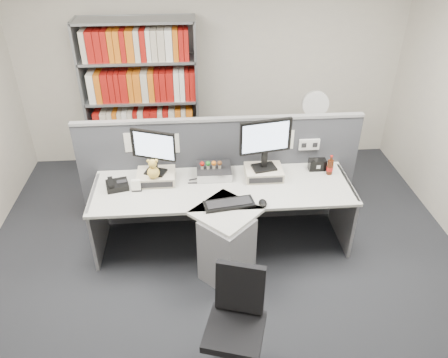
{
  "coord_description": "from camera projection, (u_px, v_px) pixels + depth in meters",
  "views": [
    {
      "loc": [
        -0.26,
        -2.81,
        3.14
      ],
      "look_at": [
        0.0,
        0.65,
        0.92
      ],
      "focal_mm": 35.07,
      "sensor_mm": 36.0,
      "label": 1
    }
  ],
  "objects": [
    {
      "name": "ground",
      "position": [
        229.0,
        300.0,
        4.06
      ],
      "size": [
        5.5,
        5.5,
        0.0
      ],
      "primitive_type": "plane",
      "color": "#27292E",
      "rests_on": "ground"
    },
    {
      "name": "room_shell",
      "position": [
        231.0,
        125.0,
        3.1
      ],
      "size": [
        5.04,
        5.54,
        2.72
      ],
      "color": "beige",
      "rests_on": "ground"
    },
    {
      "name": "partition",
      "position": [
        220.0,
        170.0,
        4.77
      ],
      "size": [
        3.0,
        0.08,
        1.27
      ],
      "color": "#41434A",
      "rests_on": "ground"
    },
    {
      "name": "desk",
      "position": [
        224.0,
        221.0,
        4.32
      ],
      "size": [
        2.6,
        1.2,
        0.72
      ],
      "color": "beige",
      "rests_on": "ground"
    },
    {
      "name": "monitor_riser_left",
      "position": [
        156.0,
        177.0,
        4.43
      ],
      "size": [
        0.38,
        0.31,
        0.1
      ],
      "color": "beige",
      "rests_on": "desk"
    },
    {
      "name": "monitor_riser_right",
      "position": [
        264.0,
        173.0,
        4.5
      ],
      "size": [
        0.38,
        0.31,
        0.1
      ],
      "color": "beige",
      "rests_on": "desk"
    },
    {
      "name": "monitor_left",
      "position": [
        153.0,
        148.0,
        4.25
      ],
      "size": [
        0.44,
        0.21,
        0.46
      ],
      "color": "black",
      "rests_on": "monitor_riser_left"
    },
    {
      "name": "monitor_right",
      "position": [
        265.0,
        140.0,
        4.3
      ],
      "size": [
        0.52,
        0.21,
        0.54
      ],
      "color": "black",
      "rests_on": "monitor_riser_right"
    },
    {
      "name": "desktop_pc",
      "position": [
        214.0,
        171.0,
        4.52
      ],
      "size": [
        0.35,
        0.32,
        0.09
      ],
      "color": "black",
      "rests_on": "desk"
    },
    {
      "name": "figurines",
      "position": [
        211.0,
        164.0,
        4.46
      ],
      "size": [
        0.23,
        0.05,
        0.09
      ],
      "color": "beige",
      "rests_on": "desktop_pc"
    },
    {
      "name": "keyboard",
      "position": [
        229.0,
        204.0,
        4.1
      ],
      "size": [
        0.49,
        0.25,
        0.03
      ],
      "color": "black",
      "rests_on": "desk"
    },
    {
      "name": "mouse",
      "position": [
        263.0,
        203.0,
        4.09
      ],
      "size": [
        0.08,
        0.12,
        0.05
      ],
      "primitive_type": "ellipsoid",
      "color": "black",
      "rests_on": "desk"
    },
    {
      "name": "desk_phone",
      "position": [
        117.0,
        185.0,
        4.33
      ],
      "size": [
        0.25,
        0.24,
        0.09
      ],
      "color": "black",
      "rests_on": "desk"
    },
    {
      "name": "desk_calendar",
      "position": [
        136.0,
        186.0,
        4.29
      ],
      "size": [
        0.1,
        0.07,
        0.12
      ],
      "color": "black",
      "rests_on": "desk"
    },
    {
      "name": "plush_toy",
      "position": [
        153.0,
        170.0,
        4.27
      ],
      "size": [
        0.12,
        0.12,
        0.21
      ],
      "color": "gold",
      "rests_on": "monitor_riser_left"
    },
    {
      "name": "speaker",
      "position": [
        317.0,
        165.0,
        4.62
      ],
      "size": [
        0.18,
        0.1,
        0.12
      ],
      "primitive_type": "cube",
      "color": "black",
      "rests_on": "desk"
    },
    {
      "name": "cola_bottle",
      "position": [
        330.0,
        167.0,
        4.53
      ],
      "size": [
        0.07,
        0.07,
        0.22
      ],
      "color": "#3F190A",
      "rests_on": "desk"
    },
    {
      "name": "shelving_unit",
      "position": [
        142.0,
        102.0,
        5.54
      ],
      "size": [
        1.41,
        0.4,
        2.0
      ],
      "color": "gray",
      "rests_on": "ground"
    },
    {
      "name": "filing_cabinet",
      "position": [
        309.0,
        156.0,
        5.63
      ],
      "size": [
        0.45,
        0.61,
        0.7
      ],
      "color": "gray",
      "rests_on": "ground"
    },
    {
      "name": "desk_fan",
      "position": [
        315.0,
        107.0,
        5.26
      ],
      "size": [
        0.32,
        0.19,
        0.54
      ],
      "color": "white",
      "rests_on": "filing_cabinet"
    },
    {
      "name": "office_chair",
      "position": [
        237.0,
        320.0,
        3.28
      ],
      "size": [
        0.59,
        0.59,
        0.89
      ],
      "color": "silver",
      "rests_on": "ground"
    }
  ]
}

